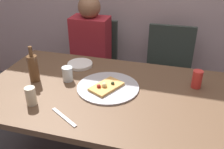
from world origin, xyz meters
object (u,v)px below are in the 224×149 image
(pizza_tray, at_px, (108,87))
(soda_can, at_px, (197,79))
(dining_table, at_px, (103,99))
(tumbler_far, at_px, (68,74))
(table_knife, at_px, (64,117))
(chair_right, at_px, (168,68))
(pizza_slice_last, at_px, (106,86))
(tumbler_near, at_px, (31,96))
(wine_bottle, at_px, (33,68))
(chair_left, at_px, (94,59))
(guest_in_sweater, at_px, (88,53))
(plate_stack, at_px, (80,64))

(pizza_tray, height_order, soda_can, soda_can)
(dining_table, relative_size, tumbler_far, 15.65)
(pizza_tray, distance_m, tumbler_far, 0.30)
(table_knife, xyz_separation_m, chair_right, (0.50, 1.21, -0.22))
(pizza_tray, distance_m, table_knife, 0.40)
(pizza_slice_last, xyz_separation_m, table_knife, (-0.14, -0.35, -0.02))
(tumbler_near, relative_size, chair_right, 0.13)
(tumbler_near, bearing_deg, pizza_tray, 37.61)
(wine_bottle, xyz_separation_m, table_knife, (0.37, -0.33, -0.10))
(pizza_slice_last, bearing_deg, soda_can, 18.55)
(pizza_slice_last, distance_m, table_knife, 0.37)
(wine_bottle, height_order, tumbler_near, wine_bottle)
(chair_left, bearing_deg, tumbler_near, 90.89)
(dining_table, distance_m, chair_left, 0.97)
(table_knife, distance_m, guest_in_sweater, 1.10)
(plate_stack, bearing_deg, wine_bottle, -125.43)
(table_knife, xyz_separation_m, chair_left, (-0.26, 1.21, -0.22))
(table_knife, bearing_deg, pizza_tray, 99.23)
(tumbler_near, height_order, tumbler_far, tumbler_near)
(tumbler_near, bearing_deg, wine_bottle, 117.19)
(plate_stack, bearing_deg, dining_table, -46.34)
(guest_in_sweater, bearing_deg, chair_right, -168.74)
(guest_in_sweater, bearing_deg, chair_left, -90.00)
(pizza_slice_last, relative_size, soda_can, 2.09)
(dining_table, xyz_separation_m, wine_bottle, (-0.50, -0.01, 0.17))
(tumbler_far, distance_m, chair_right, 1.08)
(chair_left, distance_m, guest_in_sweater, 0.20)
(tumbler_near, height_order, guest_in_sweater, guest_in_sweater)
(pizza_slice_last, bearing_deg, chair_right, 67.44)
(pizza_tray, distance_m, chair_left, 0.96)
(pizza_slice_last, xyz_separation_m, soda_can, (0.57, 0.19, 0.04))
(pizza_tray, bearing_deg, tumbler_far, 175.65)
(plate_stack, height_order, chair_left, chair_left)
(chair_right, bearing_deg, dining_table, 66.59)
(chair_left, xyz_separation_m, chair_right, (0.76, 0.00, 0.00))
(plate_stack, bearing_deg, pizza_slice_last, -43.35)
(pizza_slice_last, bearing_deg, pizza_tray, 72.91)
(tumbler_near, xyz_separation_m, plate_stack, (0.08, 0.56, -0.05))
(pizza_tray, relative_size, pizza_slice_last, 1.63)
(pizza_slice_last, relative_size, tumbler_near, 2.22)
(chair_right, distance_m, guest_in_sweater, 0.79)
(chair_right, bearing_deg, chair_left, 0.00)
(wine_bottle, distance_m, chair_left, 0.95)
(dining_table, xyz_separation_m, pizza_tray, (0.03, 0.03, 0.08))
(wine_bottle, distance_m, chair_right, 1.29)
(soda_can, distance_m, plate_stack, 0.88)
(wine_bottle, relative_size, chair_right, 0.29)
(table_knife, relative_size, chair_left, 0.24)
(pizza_tray, height_order, chair_right, chair_right)
(plate_stack, distance_m, chair_left, 0.64)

